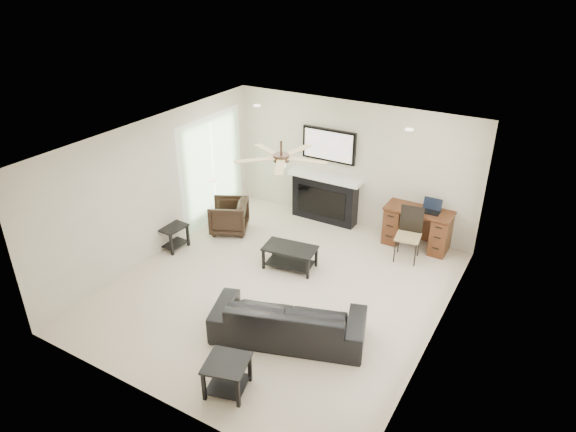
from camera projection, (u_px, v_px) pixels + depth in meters
name	position (u px, v px, depth m)	size (l,w,h in m)	color
room_shell	(291.00, 196.00, 7.61)	(5.50, 5.54, 2.52)	beige
sofa	(288.00, 319.00, 7.20)	(2.15, 0.84, 0.63)	black
armchair	(229.00, 216.00, 10.02)	(0.69, 0.71, 0.65)	black
coffee_table	(290.00, 257.00, 8.89)	(0.90, 0.50, 0.40)	black
end_table_near	(227.00, 376.00, 6.35)	(0.52, 0.52, 0.45)	black
end_table_left	(172.00, 236.00, 9.50)	(0.50, 0.50, 0.45)	black
fireplace_unit	(325.00, 177.00, 10.16)	(1.52, 0.34, 1.91)	black
desk	(417.00, 228.00, 9.48)	(1.22, 0.56, 0.76)	#3D1A0F
desk_chair	(408.00, 235.00, 9.01)	(0.42, 0.44, 0.97)	black
laptop	(431.00, 206.00, 9.15)	(0.33, 0.24, 0.23)	black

